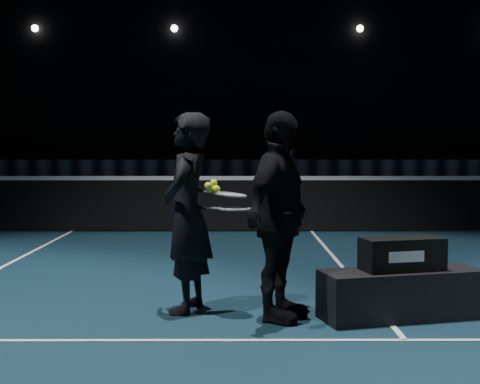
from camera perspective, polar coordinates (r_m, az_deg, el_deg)
The scene contains 15 objects.
floor at distance 11.51m, azimuth 6.13°, elevation -3.37°, with size 36.00×36.00×0.00m, color #0D2432.
wall_back at distance 29.58m, azimuth 2.31°, elevation 10.85°, with size 30.00×30.00×0.00m, color black.
court_lines at distance 11.51m, azimuth 6.13°, elevation -3.35°, with size 10.98×23.78×0.01m, color white, non-canonical shape.
net_mesh at distance 11.46m, azimuth 6.14°, elevation -1.14°, with size 12.80×0.02×0.86m, color black.
net_tape at distance 11.43m, azimuth 6.16°, elevation 1.19°, with size 12.80×0.03×0.07m, color white.
sponsor_backdrop at distance 26.89m, azimuth 2.51°, elevation 1.82°, with size 22.00×0.15×0.90m, color black.
fixtures_far at distance 29.60m, azimuth 2.34°, elevation 13.78°, with size 20.00×0.30×0.30m, color white, non-canonical shape.
player_bench at distance 5.91m, azimuth 13.61°, elevation -8.46°, with size 1.38×0.46×0.41m, color black.
racket_bag at distance 5.85m, azimuth 13.66°, elevation -5.15°, with size 0.69×0.29×0.28m, color black.
bag_signature at distance 5.70m, azimuth 14.03°, elevation -5.39°, with size 0.32×0.00×0.09m, color white.
player_a at distance 5.90m, azimuth -4.56°, elevation -1.77°, with size 0.64×0.42×1.76m, color black.
player_b at distance 5.59m, azimuth 3.35°, elevation -2.08°, with size 1.03×0.43×1.76m, color black.
racket_lower at distance 5.72m, azimuth -0.48°, elevation -1.45°, with size 0.68×0.22×0.03m, color black, non-canonical shape.
racket_upper at distance 5.76m, azimuth -0.80°, elevation -0.24°, with size 0.68×0.22×0.03m, color black, non-canonical shape.
tennis_balls at distance 5.78m, azimuth -2.26°, elevation 0.41°, with size 0.12×0.10×0.12m, color #C3EE32, non-canonical shape.
Camera 1 is at (-1.26, -11.34, 1.47)m, focal length 50.00 mm.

